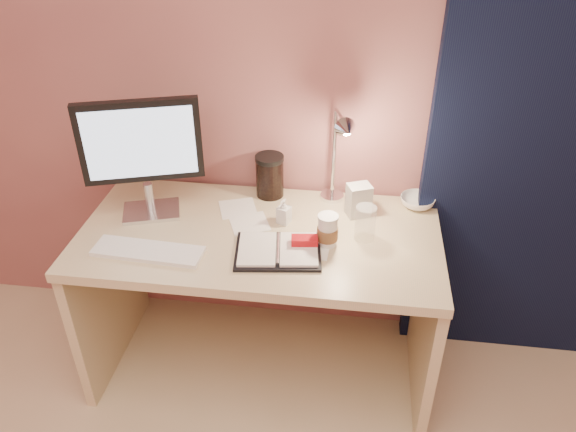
# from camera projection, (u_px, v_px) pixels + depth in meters

# --- Properties ---
(room) EXTENTS (3.50, 3.50, 3.50)m
(room) POSITION_uv_depth(u_px,v_px,m) (520.00, 116.00, 2.11)
(room) COLOR #C6B28E
(room) RESTS_ON ground
(desk) EXTENTS (1.40, 0.70, 0.73)m
(desk) POSITION_uv_depth(u_px,v_px,m) (264.00, 267.00, 2.36)
(desk) COLOR tan
(desk) RESTS_ON ground
(monitor) EXTENTS (0.45, 0.22, 0.49)m
(monitor) POSITION_uv_depth(u_px,v_px,m) (141.00, 149.00, 2.13)
(monitor) COLOR silver
(monitor) RESTS_ON desk
(keyboard) EXTENTS (0.41, 0.14, 0.02)m
(keyboard) POSITION_uv_depth(u_px,v_px,m) (148.00, 251.00, 2.06)
(keyboard) COLOR white
(keyboard) RESTS_ON desk
(planner) EXTENTS (0.34, 0.27, 0.05)m
(planner) POSITION_uv_depth(u_px,v_px,m) (280.00, 250.00, 2.06)
(planner) COLOR black
(planner) RESTS_ON desk
(paper_a) EXTENTS (0.19, 0.19, 0.00)m
(paper_a) POSITION_uv_depth(u_px,v_px,m) (249.00, 223.00, 2.23)
(paper_a) COLOR white
(paper_a) RESTS_ON desk
(paper_b) EXTENTS (0.16, 0.16, 0.00)m
(paper_b) POSITION_uv_depth(u_px,v_px,m) (309.00, 246.00, 2.10)
(paper_b) COLOR white
(paper_b) RESTS_ON desk
(paper_c) EXTENTS (0.19, 0.19, 0.00)m
(paper_c) POSITION_uv_depth(u_px,v_px,m) (238.00, 208.00, 2.32)
(paper_c) COLOR white
(paper_c) RESTS_ON desk
(coffee_cup) EXTENTS (0.08, 0.08, 0.13)m
(coffee_cup) POSITION_uv_depth(u_px,v_px,m) (328.00, 231.00, 2.08)
(coffee_cup) COLOR silver
(coffee_cup) RESTS_ON desk
(clear_cup) EXTENTS (0.08, 0.08, 0.14)m
(clear_cup) POSITION_uv_depth(u_px,v_px,m) (365.00, 223.00, 2.11)
(clear_cup) COLOR white
(clear_cup) RESTS_ON desk
(bowl) EXTENTS (0.19, 0.19, 0.04)m
(bowl) POSITION_uv_depth(u_px,v_px,m) (417.00, 202.00, 2.32)
(bowl) COLOR white
(bowl) RESTS_ON desk
(lotion_bottle) EXTENTS (0.06, 0.06, 0.10)m
(lotion_bottle) POSITION_uv_depth(u_px,v_px,m) (284.00, 211.00, 2.21)
(lotion_bottle) COLOR silver
(lotion_bottle) RESTS_ON desk
(dark_jar) EXTENTS (0.12, 0.12, 0.17)m
(dark_jar) POSITION_uv_depth(u_px,v_px,m) (270.00, 178.00, 2.37)
(dark_jar) COLOR black
(dark_jar) RESTS_ON desk
(product_box) EXTENTS (0.11, 0.10, 0.14)m
(product_box) POSITION_uv_depth(u_px,v_px,m) (359.00, 200.00, 2.25)
(product_box) COLOR silver
(product_box) RESTS_ON desk
(desk_lamp) EXTENTS (0.15, 0.26, 0.43)m
(desk_lamp) POSITION_uv_depth(u_px,v_px,m) (325.00, 152.00, 2.16)
(desk_lamp) COLOR silver
(desk_lamp) RESTS_ON desk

